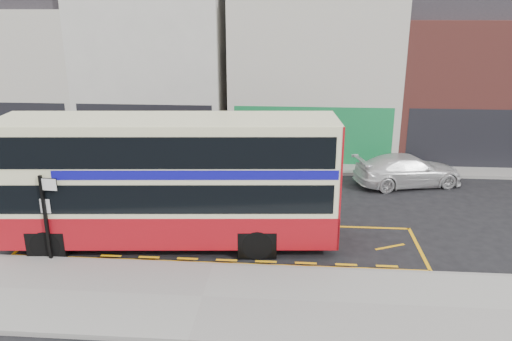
# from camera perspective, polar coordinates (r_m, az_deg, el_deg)

# --- Properties ---
(ground) EXTENTS (120.00, 120.00, 0.00)m
(ground) POSITION_cam_1_polar(r_m,az_deg,el_deg) (16.90, -4.70, -10.42)
(ground) COLOR black
(ground) RESTS_ON ground
(pavement) EXTENTS (40.00, 4.00, 0.15)m
(pavement) POSITION_cam_1_polar(r_m,az_deg,el_deg) (14.90, -6.13, -14.34)
(pavement) COLOR #999891
(pavement) RESTS_ON ground
(kerb) EXTENTS (40.00, 0.15, 0.15)m
(kerb) POSITION_cam_1_polar(r_m,az_deg,el_deg) (16.54, -4.91, -10.80)
(kerb) COLOR gray
(kerb) RESTS_ON ground
(far_pavement) EXTENTS (50.00, 3.00, 0.15)m
(far_pavement) POSITION_cam_1_polar(r_m,az_deg,el_deg) (26.98, -1.07, 0.85)
(far_pavement) COLOR #999891
(far_pavement) RESTS_ON ground
(road_markings) EXTENTS (14.00, 3.40, 0.01)m
(road_markings) POSITION_cam_1_polar(r_m,az_deg,el_deg) (18.30, -3.92, -8.03)
(road_markings) COLOR #FFB10D
(road_markings) RESTS_ON ground
(terrace_far_left) EXTENTS (8.00, 8.01, 10.80)m
(terrace_far_left) POSITION_cam_1_polar(r_m,az_deg,el_deg) (33.85, -24.27, 11.02)
(terrace_far_left) COLOR beige
(terrace_far_left) RESTS_ON ground
(terrace_left) EXTENTS (8.00, 8.01, 11.80)m
(terrace_left) POSITION_cam_1_polar(r_m,az_deg,el_deg) (30.83, -10.88, 12.64)
(terrace_left) COLOR beige
(terrace_left) RESTS_ON ground
(terrace_green_shop) EXTENTS (9.00, 8.01, 11.30)m
(terrace_green_shop) POSITION_cam_1_polar(r_m,az_deg,el_deg) (29.81, 6.49, 12.19)
(terrace_green_shop) COLOR beige
(terrace_green_shop) RESTS_ON ground
(terrace_right) EXTENTS (9.00, 8.01, 10.30)m
(terrace_right) POSITION_cam_1_polar(r_m,az_deg,el_deg) (31.47, 23.33, 10.26)
(terrace_right) COLOR brown
(terrace_right) RESTS_ON ground
(double_decker_bus) EXTENTS (11.61, 3.53, 4.57)m
(double_decker_bus) POSITION_cam_1_polar(r_m,az_deg,el_deg) (17.45, -9.67, -1.06)
(double_decker_bus) COLOR #F0EEB7
(double_decker_bus) RESTS_ON ground
(bus_stop_post) EXTENTS (0.71, 0.14, 2.89)m
(bus_stop_post) POSITION_cam_1_polar(r_m,az_deg,el_deg) (17.40, -22.84, -4.11)
(bus_stop_post) COLOR black
(bus_stop_post) RESTS_ON pavement
(car_silver) EXTENTS (4.70, 2.30, 1.54)m
(car_silver) POSITION_cam_1_polar(r_m,az_deg,el_deg) (26.54, -20.43, 0.97)
(car_silver) COLOR #9C9DA1
(car_silver) RESTS_ON ground
(car_grey) EXTENTS (3.94, 2.17, 1.23)m
(car_grey) POSITION_cam_1_polar(r_m,az_deg,el_deg) (25.21, -5.04, 0.83)
(car_grey) COLOR #3B3C42
(car_grey) RESTS_ON ground
(car_white) EXTENTS (5.44, 3.28, 1.47)m
(car_white) POSITION_cam_1_polar(r_m,az_deg,el_deg) (24.70, 16.97, 0.02)
(car_white) COLOR silver
(car_white) RESTS_ON ground
(street_tree_right) EXTENTS (2.76, 2.76, 5.96)m
(street_tree_right) POSITION_cam_1_polar(r_m,az_deg,el_deg) (27.85, 15.01, 9.21)
(street_tree_right) COLOR black
(street_tree_right) RESTS_ON ground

